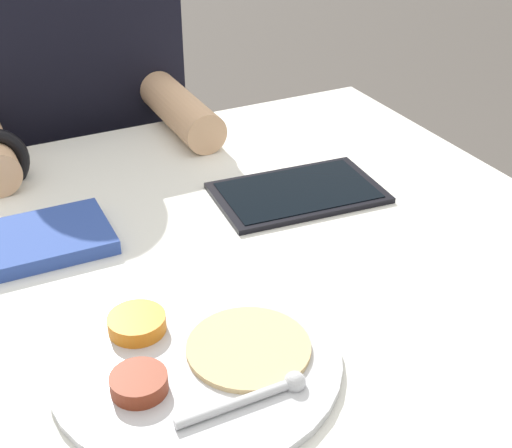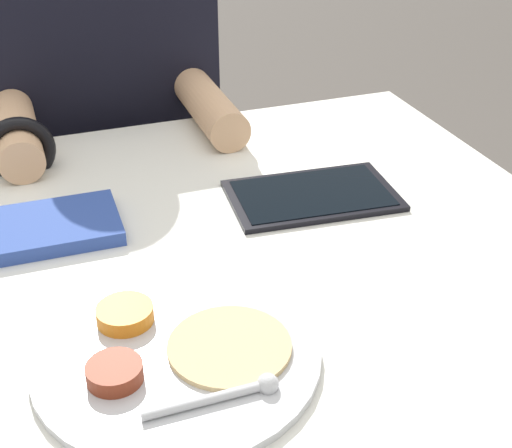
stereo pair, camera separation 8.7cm
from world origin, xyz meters
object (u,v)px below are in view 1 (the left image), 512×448
(red_notebook, at_px, (39,241))
(tablet_device, at_px, (298,193))
(thali_tray, at_px, (196,358))
(person_diner, at_px, (72,181))

(red_notebook, relative_size, tablet_device, 0.73)
(thali_tray, distance_m, person_diner, 0.81)
(thali_tray, height_order, person_diner, person_diner)
(red_notebook, bearing_deg, tablet_device, -4.35)
(red_notebook, distance_m, tablet_device, 0.37)
(thali_tray, bearing_deg, tablet_device, 44.73)
(thali_tray, xyz_separation_m, tablet_device, (0.27, 0.27, -0.00))
(red_notebook, height_order, tablet_device, red_notebook)
(red_notebook, xyz_separation_m, person_diner, (0.14, 0.49, -0.17))
(red_notebook, bearing_deg, thali_tray, -71.99)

